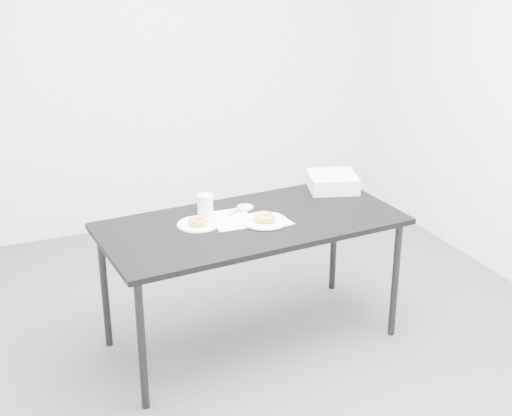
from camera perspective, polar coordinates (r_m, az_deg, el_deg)
name	(u,v)px	position (r m, az deg, el deg)	size (l,w,h in m)	color
floor	(245,342)	(4.32, -0.91, -10.63)	(4.00, 4.00, 0.00)	#515156
wall_back	(144,60)	(5.63, -8.99, 11.62)	(4.00, 0.02, 2.70)	white
table	(252,231)	(4.01, -0.34, -1.82)	(1.73, 0.89, 0.77)	black
scorecard	(232,219)	(4.01, -1.96, -0.91)	(0.23, 0.30, 0.00)	white
logo_patch	(238,211)	(4.11, -1.49, -0.25)	(0.05, 0.05, 0.00)	green
pen	(235,212)	(4.10, -1.68, -0.31)	(0.01, 0.01, 0.14)	#0C8B86
napkin	(273,222)	(3.97, 1.35, -1.12)	(0.18, 0.18, 0.00)	white
plate_near	(265,221)	(3.97, 0.70, -1.05)	(0.26, 0.26, 0.01)	white
donut_near	(265,217)	(3.96, 0.70, -0.74)	(0.12, 0.12, 0.04)	gold
plate_far	(198,224)	(3.95, -4.66, -1.31)	(0.23, 0.23, 0.01)	white
donut_far	(198,221)	(3.94, -4.67, -1.03)	(0.11, 0.11, 0.04)	gold
coffee_cup	(205,206)	(4.03, -4.09, 0.17)	(0.09, 0.09, 0.13)	white
cup_lid	(245,207)	(4.16, -0.88, 0.05)	(0.10, 0.10, 0.01)	silver
bakery_box	(332,182)	(4.48, 6.13, 2.12)	(0.29, 0.29, 0.10)	silver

